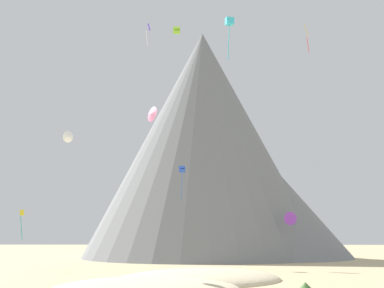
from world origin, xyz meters
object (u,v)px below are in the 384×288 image
object	(u,v)px
kite_gold_high	(307,33)
kite_blue_mid	(182,170)
rock_massif	(210,160)
kite_violet_low	(290,218)
kite_lime_high	(177,30)
kite_indigo_high	(148,30)
kite_yellow_low	(22,219)
kite_pink_mid	(152,114)
kite_white_mid	(69,137)
kite_cyan_mid	(229,22)
bush_scatter_east	(305,286)

from	to	relation	value
kite_gold_high	kite_blue_mid	xyz separation A→B (m)	(-17.49, 8.21, -17.95)
rock_massif	kite_violet_low	size ratio (longest dim) A/B	31.06
rock_massif	kite_lime_high	distance (m)	50.12
rock_massif	kite_blue_mid	bearing A→B (deg)	-98.15
kite_gold_high	kite_indigo_high	size ratio (longest dim) A/B	1.17
kite_yellow_low	kite_violet_low	bearing A→B (deg)	51.03
kite_yellow_low	kite_blue_mid	bearing A→B (deg)	41.29
kite_violet_low	kite_blue_mid	bearing A→B (deg)	22.52
kite_indigo_high	kite_pink_mid	bearing A→B (deg)	28.43
kite_white_mid	kite_indigo_high	world-z (taller)	kite_indigo_high
kite_yellow_low	kite_gold_high	world-z (taller)	kite_gold_high
kite_yellow_low	kite_blue_mid	distance (m)	23.57
kite_cyan_mid	kite_gold_high	xyz separation A→B (m)	(11.39, 18.45, 6.16)
kite_pink_mid	kite_gold_high	bearing A→B (deg)	18.60
rock_massif	kite_gold_high	bearing A→B (deg)	-71.00
kite_pink_mid	kite_blue_mid	xyz separation A→B (m)	(5.33, -5.88, -9.90)
kite_violet_low	kite_blue_mid	size ratio (longest dim) A/B	0.46
bush_scatter_east	kite_white_mid	bearing A→B (deg)	162.93
kite_pink_mid	kite_gold_high	xyz separation A→B (m)	(22.82, -14.10, 8.04)
kite_violet_low	kite_indigo_high	size ratio (longest dim) A/B	0.66
kite_lime_high	kite_indigo_high	world-z (taller)	kite_indigo_high
bush_scatter_east	rock_massif	distance (m)	64.25
kite_white_mid	kite_blue_mid	distance (m)	26.02
kite_yellow_low	kite_gold_high	distance (m)	46.77
rock_massif	kite_indigo_high	bearing A→B (deg)	-103.70
bush_scatter_east	kite_blue_mid	world-z (taller)	kite_blue_mid
kite_cyan_mid	kite_white_mid	distance (m)	20.34
bush_scatter_east	kite_gold_high	world-z (taller)	kite_gold_high
kite_white_mid	kite_lime_high	xyz separation A→B (m)	(10.93, 4.56, 13.41)
kite_gold_high	kite_blue_mid	distance (m)	26.37
kite_lime_high	kite_indigo_high	size ratio (longest dim) A/B	0.28
bush_scatter_east	kite_cyan_mid	world-z (taller)	kite_cyan_mid
bush_scatter_east	rock_massif	world-z (taller)	rock_massif
rock_massif	kite_cyan_mid	bearing A→B (deg)	-88.19
kite_violet_low	kite_gold_high	distance (m)	31.83
bush_scatter_east	kite_gold_high	bearing A→B (deg)	76.44
kite_white_mid	kite_indigo_high	size ratio (longest dim) A/B	0.37
kite_pink_mid	kite_gold_high	distance (m)	28.00
kite_pink_mid	kite_indigo_high	world-z (taller)	kite_indigo_high
kite_lime_high	kite_cyan_mid	bearing A→B (deg)	-49.42
kite_cyan_mid	kite_gold_high	world-z (taller)	kite_gold_high
kite_violet_low	kite_blue_mid	distance (m)	22.18
bush_scatter_east	rock_massif	bearing A→B (deg)	97.28
kite_cyan_mid	kite_white_mid	world-z (taller)	kite_cyan_mid
rock_massif	kite_indigo_high	distance (m)	39.97
rock_massif	kite_indigo_high	world-z (taller)	rock_massif
kite_cyan_mid	kite_pink_mid	distance (m)	34.54
kite_blue_mid	kite_white_mid	bearing A→B (deg)	-105.76
kite_lime_high	kite_blue_mid	world-z (taller)	kite_lime_high
kite_pink_mid	kite_white_mid	size ratio (longest dim) A/B	2.08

